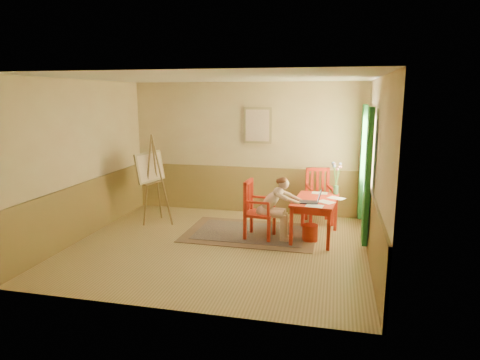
% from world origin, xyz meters
% --- Properties ---
extents(room, '(5.04, 4.54, 2.84)m').
position_xyz_m(room, '(0.00, 0.00, 1.40)').
color(room, tan).
rests_on(room, ground).
extents(wainscot, '(5.00, 4.50, 1.00)m').
position_xyz_m(wainscot, '(0.00, 0.80, 0.50)').
color(wainscot, olive).
rests_on(wainscot, room).
extents(window, '(0.12, 2.01, 2.20)m').
position_xyz_m(window, '(2.42, 1.10, 1.35)').
color(window, white).
rests_on(window, room).
extents(wall_portrait, '(0.60, 0.05, 0.76)m').
position_xyz_m(wall_portrait, '(0.25, 2.20, 1.90)').
color(wall_portrait, '#9F8B5B').
rests_on(wall_portrait, room).
extents(rug, '(2.42, 1.62, 0.02)m').
position_xyz_m(rug, '(0.40, 0.77, 0.01)').
color(rug, '#8C7251').
rests_on(rug, room).
extents(table, '(0.83, 1.26, 0.72)m').
position_xyz_m(table, '(1.57, 0.78, 0.63)').
color(table, red).
rests_on(table, room).
extents(chair_left, '(0.52, 0.50, 1.05)m').
position_xyz_m(chair_left, '(0.56, 0.56, 0.53)').
color(chair_left, red).
rests_on(chair_left, room).
extents(chair_back, '(0.59, 0.61, 1.09)m').
position_xyz_m(chair_back, '(1.59, 1.78, 0.54)').
color(chair_back, red).
rests_on(chair_back, room).
extents(figure, '(0.86, 0.39, 1.14)m').
position_xyz_m(figure, '(0.88, 0.54, 0.63)').
color(figure, beige).
rests_on(figure, room).
extents(laptop, '(0.38, 0.23, 0.23)m').
position_xyz_m(laptop, '(1.52, 0.50, 0.77)').
color(laptop, '#1E2338').
rests_on(laptop, table).
extents(papers, '(0.69, 1.21, 0.00)m').
position_xyz_m(papers, '(1.72, 0.77, 0.72)').
color(papers, white).
rests_on(papers, table).
extents(vase, '(0.20, 0.30, 0.60)m').
position_xyz_m(vase, '(1.91, 1.26, 1.00)').
color(vase, '#3F724C').
rests_on(vase, table).
extents(wastebasket, '(0.28, 0.28, 0.29)m').
position_xyz_m(wastebasket, '(1.50, 0.61, 0.15)').
color(wastebasket, red).
rests_on(wastebasket, room).
extents(easel, '(0.67, 0.80, 1.78)m').
position_xyz_m(easel, '(-1.67, 1.05, 1.05)').
color(easel, brown).
rests_on(easel, room).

